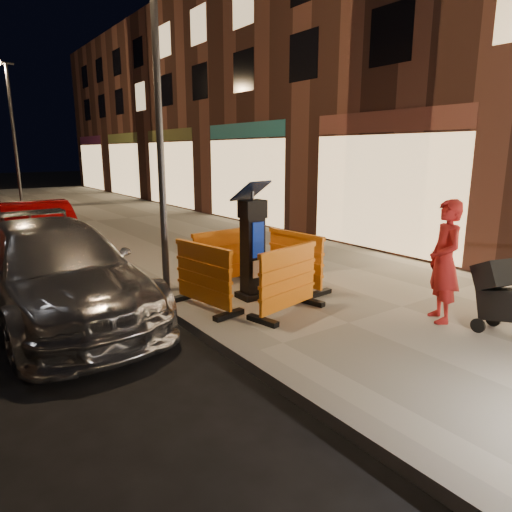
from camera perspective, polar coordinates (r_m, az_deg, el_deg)
ground_plane at (r=5.90m, az=-0.70°, el=-13.32°), size 120.00×120.00×0.00m
sidewalk at (r=7.84m, az=17.72°, el=-6.55°), size 6.00×60.00×0.15m
kerb at (r=5.87m, az=-0.70°, el=-12.67°), size 0.30×60.00×0.15m
parking_kiosk at (r=7.66m, az=-0.44°, el=1.50°), size 0.66×0.66×1.88m
barrier_front at (r=7.03m, az=4.03°, el=-3.08°), size 1.43×0.83×1.05m
barrier_back at (r=8.53m, az=-4.11°, el=-0.20°), size 1.38×0.66×1.05m
barrier_kerbside at (r=7.27m, az=-6.58°, el=-2.59°), size 0.77×1.42×1.05m
barrier_bldgside at (r=8.32m, az=4.92°, el=-0.55°), size 0.68×1.39×1.05m
car_silver at (r=8.10m, az=-23.38°, el=-6.96°), size 2.38×5.30×1.51m
car_red at (r=12.13m, az=-25.21°, el=-0.72°), size 1.69×4.40×1.43m
man at (r=7.16m, az=22.49°, el=-0.62°), size 0.73×0.79×1.80m
stroller at (r=7.02m, az=29.30°, el=-4.89°), size 0.72×0.92×1.02m
street_lamp_mid at (r=8.05m, az=-12.04°, el=16.53°), size 0.12×0.12×6.00m
street_lamp_far at (r=22.59m, az=-27.97°, el=12.88°), size 0.12×0.12×6.00m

